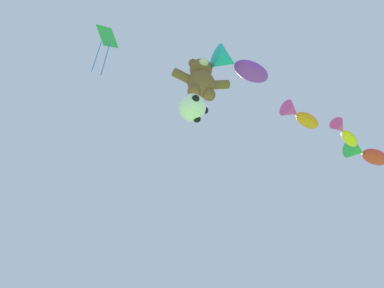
{
  "coord_description": "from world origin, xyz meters",
  "views": [
    {
      "loc": [
        -0.26,
        -3.11,
        1.22
      ],
      "look_at": [
        1.76,
        4.33,
        9.73
      ],
      "focal_mm": 40.0,
      "sensor_mm": 36.0,
      "label": 1
    }
  ],
  "objects_px": {
    "fish_kite_crimson": "(366,154)",
    "fish_kite_violet": "(238,66)",
    "fish_kite_goldfin": "(345,133)",
    "teddy_bear_kite": "(201,79)",
    "soccer_ball_kite": "(192,108)",
    "fish_kite_tangerine": "(299,116)",
    "diamond_kite": "(106,40)"
  },
  "relations": [
    {
      "from": "soccer_ball_kite",
      "to": "fish_kite_goldfin",
      "type": "height_order",
      "value": "fish_kite_goldfin"
    },
    {
      "from": "fish_kite_goldfin",
      "to": "fish_kite_crimson",
      "type": "bearing_deg",
      "value": 33.31
    },
    {
      "from": "fish_kite_crimson",
      "to": "fish_kite_violet",
      "type": "bearing_deg",
      "value": -157.64
    },
    {
      "from": "fish_kite_crimson",
      "to": "soccer_ball_kite",
      "type": "bearing_deg",
      "value": -162.65
    },
    {
      "from": "soccer_ball_kite",
      "to": "fish_kite_tangerine",
      "type": "relative_size",
      "value": 0.53
    },
    {
      "from": "soccer_ball_kite",
      "to": "fish_kite_violet",
      "type": "bearing_deg",
      "value": -5.18
    },
    {
      "from": "fish_kite_tangerine",
      "to": "diamond_kite",
      "type": "bearing_deg",
      "value": 176.3
    },
    {
      "from": "teddy_bear_kite",
      "to": "fish_kite_violet",
      "type": "distance_m",
      "value": 1.57
    },
    {
      "from": "soccer_ball_kite",
      "to": "diamond_kite",
      "type": "relative_size",
      "value": 0.27
    },
    {
      "from": "soccer_ball_kite",
      "to": "fish_kite_tangerine",
      "type": "bearing_deg",
      "value": 13.39
    },
    {
      "from": "soccer_ball_kite",
      "to": "fish_kite_tangerine",
      "type": "xyz_separation_m",
      "value": [
        4.2,
        1.0,
        2.24
      ]
    },
    {
      "from": "soccer_ball_kite",
      "to": "diamond_kite",
      "type": "distance_m",
      "value": 6.03
    },
    {
      "from": "fish_kite_tangerine",
      "to": "fish_kite_goldfin",
      "type": "xyz_separation_m",
      "value": [
        1.98,
        0.35,
        0.06
      ]
    },
    {
      "from": "diamond_kite",
      "to": "soccer_ball_kite",
      "type": "bearing_deg",
      "value": -26.06
    },
    {
      "from": "fish_kite_crimson",
      "to": "teddy_bear_kite",
      "type": "bearing_deg",
      "value": -162.69
    },
    {
      "from": "teddy_bear_kite",
      "to": "fish_kite_goldfin",
      "type": "xyz_separation_m",
      "value": [
        5.87,
        1.24,
        0.57
      ]
    },
    {
      "from": "fish_kite_goldfin",
      "to": "fish_kite_crimson",
      "type": "distance_m",
      "value": 2.08
    },
    {
      "from": "teddy_bear_kite",
      "to": "soccer_ball_kite",
      "type": "height_order",
      "value": "teddy_bear_kite"
    },
    {
      "from": "teddy_bear_kite",
      "to": "fish_kite_goldfin",
      "type": "height_order",
      "value": "teddy_bear_kite"
    },
    {
      "from": "teddy_bear_kite",
      "to": "fish_kite_violet",
      "type": "height_order",
      "value": "fish_kite_violet"
    },
    {
      "from": "fish_kite_goldfin",
      "to": "fish_kite_violet",
      "type": "bearing_deg",
      "value": -162.17
    },
    {
      "from": "teddy_bear_kite",
      "to": "diamond_kite",
      "type": "xyz_separation_m",
      "value": [
        -3.31,
        1.36,
        3.3
      ]
    },
    {
      "from": "diamond_kite",
      "to": "fish_kite_violet",
      "type": "bearing_deg",
      "value": -19.44
    },
    {
      "from": "fish_kite_crimson",
      "to": "fish_kite_goldfin",
      "type": "bearing_deg",
      "value": -146.69
    },
    {
      "from": "diamond_kite",
      "to": "fish_kite_crimson",
      "type": "bearing_deg",
      "value": 5.22
    },
    {
      "from": "fish_kite_violet",
      "to": "fish_kite_tangerine",
      "type": "height_order",
      "value": "fish_kite_violet"
    },
    {
      "from": "fish_kite_tangerine",
      "to": "fish_kite_crimson",
      "type": "bearing_deg",
      "value": 21.66
    },
    {
      "from": "teddy_bear_kite",
      "to": "fish_kite_goldfin",
      "type": "distance_m",
      "value": 6.02
    },
    {
      "from": "teddy_bear_kite",
      "to": "fish_kite_crimson",
      "type": "relative_size",
      "value": 0.98
    },
    {
      "from": "teddy_bear_kite",
      "to": "fish_kite_crimson",
      "type": "bearing_deg",
      "value": 17.31
    },
    {
      "from": "fish_kite_crimson",
      "to": "diamond_kite",
      "type": "height_order",
      "value": "diamond_kite"
    },
    {
      "from": "fish_kite_tangerine",
      "to": "diamond_kite",
      "type": "distance_m",
      "value": 7.73
    }
  ]
}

